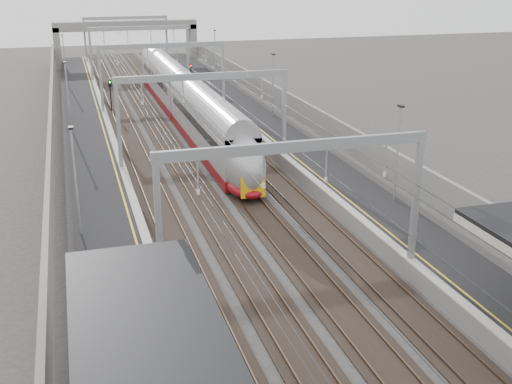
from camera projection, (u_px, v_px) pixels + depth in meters
platform_left at (96, 164)px, 49.60m from camera, size 4.00×120.00×1.00m
platform_right at (291, 148)px, 53.87m from camera, size 4.00×120.00×1.00m
tracks at (198, 161)px, 51.89m from camera, size 11.40×140.00×0.20m
overhead_line at (180, 73)px, 55.84m from camera, size 13.00×140.00×6.60m
overbridge at (126, 31)px, 99.87m from camera, size 22.00×2.20×6.90m
wall_left at (51, 153)px, 48.38m from camera, size 0.30×120.00×3.20m
wall_right at (327, 133)px, 54.36m from camera, size 0.30×120.00×3.20m
train at (188, 107)px, 62.06m from camera, size 2.65×48.33×4.20m
signal_green at (110, 90)px, 68.73m from camera, size 0.32×0.32×3.48m
signal_red_near at (184, 83)px, 72.68m from camera, size 0.32×0.32×3.48m
signal_red_far at (191, 72)px, 79.98m from camera, size 0.32×0.32×3.48m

